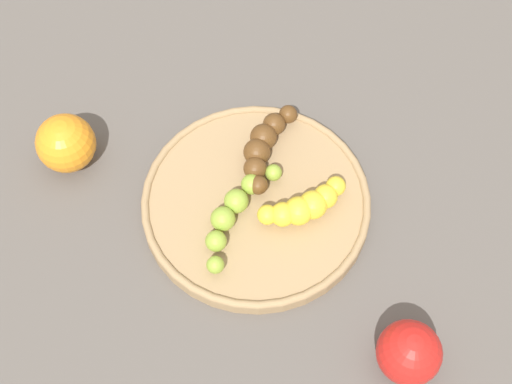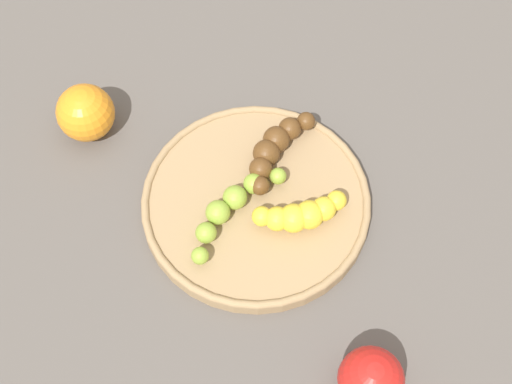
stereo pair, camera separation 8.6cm
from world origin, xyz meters
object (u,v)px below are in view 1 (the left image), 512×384
Objects in this scene: banana_yellow at (305,206)px; orange_fruit at (66,143)px; banana_overripe at (264,146)px; fruit_bowl at (256,202)px; apple_red at (409,353)px; banana_green at (234,211)px.

banana_yellow is 0.31m from orange_fruit.
orange_fruit reaches higher than banana_overripe.
banana_yellow reaches higher than fruit_bowl.
apple_red is 0.49m from orange_fruit.
banana_green is 0.10m from banana_overripe.
banana_yellow is 0.21m from apple_red.
banana_overripe is (-0.07, -0.07, 0.00)m from banana_green.
banana_yellow is at bearing -146.99° from banana_green.
apple_red is 0.95× the size of orange_fruit.
orange_fruit is (0.26, -0.41, 0.00)m from apple_red.
fruit_bowl is at bearing -132.67° from banana_yellow.
orange_fruit is (0.16, -0.17, 0.00)m from banana_green.
banana_green is 1.77× the size of orange_fruit.
fruit_bowl is 2.71× the size of banana_overripe.
banana_green is 0.26m from apple_red.
banana_overripe is 1.47× the size of apple_red.
banana_green is 0.23m from orange_fruit.
orange_fruit is at bearing -57.31° from apple_red.
banana_overripe reaches higher than fruit_bowl.
banana_yellow is at bearing -83.01° from apple_red.
banana_overripe is (-0.04, -0.06, 0.02)m from fruit_bowl.
banana_overripe is at bearing -175.93° from banana_yellow.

